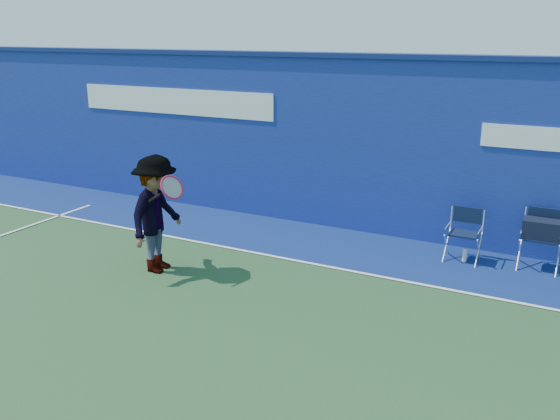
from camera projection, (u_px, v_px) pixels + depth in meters
The scene contains 8 objects.
ground at pixel (127, 345), 6.75m from camera, with size 80.00×80.00×0.00m, color #264826.
stadium_wall at pixel (315, 139), 10.72m from camera, with size 24.00×0.50×3.08m.
out_of_bounds_strip at pixel (288, 238), 10.24m from camera, with size 24.00×1.80×0.01m, color navy.
court_lines at pixel (160, 322), 7.26m from camera, with size 24.00×12.00×0.01m.
directors_chair_left at pixel (463, 245), 9.17m from camera, with size 0.49×0.44×0.81m.
directors_chair_right at pixel (540, 246), 8.81m from camera, with size 0.54×0.48×0.90m.
water_bottle at pixel (465, 255), 9.17m from camera, with size 0.07×0.07×0.22m, color silver.
tennis_player at pixel (157, 214), 8.64m from camera, with size 0.94×1.20×1.75m.
Camera 1 is at (4.31, -4.54, 3.44)m, focal length 38.00 mm.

